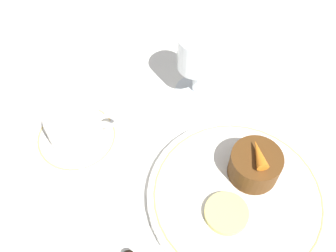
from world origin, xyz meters
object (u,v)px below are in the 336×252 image
at_px(fork, 100,214).
at_px(coffee_cup, 75,126).
at_px(dinner_plate, 237,197).
at_px(wine_glass, 197,56).
at_px(dessert_cake, 255,165).

bearing_deg(fork, coffee_cup, 100.02).
distance_m(dinner_plate, wine_glass, 0.23).
distance_m(dinner_plate, fork, 0.20).
bearing_deg(dinner_plate, dessert_cake, 45.67).
height_order(coffee_cup, wine_glass, wine_glass).
xyz_separation_m(dinner_plate, fork, (-0.20, 0.01, -0.01)).
xyz_separation_m(coffee_cup, dessert_cake, (0.26, -0.11, -0.00)).
bearing_deg(dinner_plate, coffee_cup, 147.04).
relative_size(dinner_plate, wine_glass, 2.08).
bearing_deg(dinner_plate, fork, 176.93).
relative_size(wine_glass, fork, 0.74).
bearing_deg(fork, wine_glass, 48.12).
bearing_deg(coffee_cup, wine_glass, 18.30).
xyz_separation_m(coffee_cup, fork, (0.02, -0.13, -0.04)).
height_order(coffee_cup, fork, coffee_cup).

